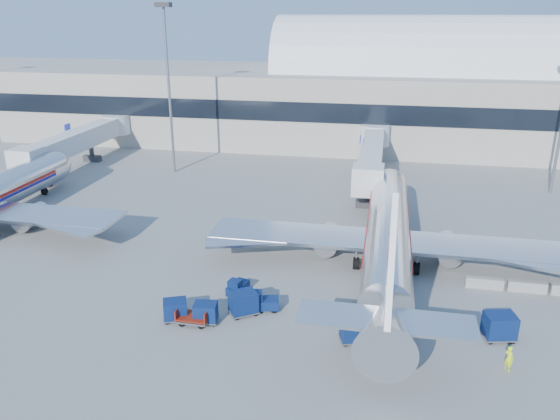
% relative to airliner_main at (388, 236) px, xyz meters
% --- Properties ---
extents(ground, '(260.00, 260.00, 0.00)m').
position_rel_airliner_main_xyz_m(ground, '(-10.00, -4.51, -2.93)').
color(ground, gray).
rests_on(ground, ground).
extents(terminal, '(170.00, 28.15, 21.00)m').
position_rel_airliner_main_xyz_m(terminal, '(-23.60, 51.46, 4.60)').
color(terminal, '#B2AA9E').
rests_on(terminal, ground).
extents(airliner_main, '(32.00, 37.26, 12.07)m').
position_rel_airliner_main_xyz_m(airliner_main, '(0.00, 0.00, 0.00)').
color(airliner_main, silver).
rests_on(airliner_main, ground).
extents(jetbridge_near, '(4.40, 27.50, 6.25)m').
position_rel_airliner_main_xyz_m(jetbridge_near, '(-2.40, 26.30, 1.00)').
color(jetbridge_near, silver).
rests_on(jetbridge_near, ground).
extents(jetbridge_mid, '(4.40, 27.50, 6.25)m').
position_rel_airliner_main_xyz_m(jetbridge_mid, '(-44.40, 26.30, 1.00)').
color(jetbridge_mid, silver).
rests_on(jetbridge_mid, ground).
extents(mast_west, '(2.00, 1.20, 22.60)m').
position_rel_airliner_main_xyz_m(mast_west, '(-30.00, 25.49, 11.87)').
color(mast_west, slate).
rests_on(mast_west, ground).
extents(barrier_near, '(3.00, 0.55, 0.90)m').
position_rel_airliner_main_xyz_m(barrier_near, '(8.00, -2.51, -2.48)').
color(barrier_near, '#9E9E96').
rests_on(barrier_near, ground).
extents(barrier_mid, '(3.00, 0.55, 0.90)m').
position_rel_airliner_main_xyz_m(barrier_mid, '(11.30, -2.51, -2.48)').
color(barrier_mid, '#9E9E96').
rests_on(barrier_mid, ground).
extents(tug_lead, '(2.58, 1.71, 1.54)m').
position_rel_airliner_main_xyz_m(tug_lead, '(-9.18, -9.48, -2.22)').
color(tug_lead, '#0A1E4E').
rests_on(tug_lead, ground).
extents(tug_right, '(2.50, 2.12, 1.46)m').
position_rel_airliner_main_xyz_m(tug_right, '(-0.58, -9.24, -2.26)').
color(tug_right, '#0A1E4E').
rests_on(tug_right, ground).
extents(tug_left, '(1.56, 2.36, 1.41)m').
position_rel_airliner_main_xyz_m(tug_left, '(-11.67, -7.46, -2.28)').
color(tug_left, '#0A1E4E').
rests_on(tug_left, ground).
extents(cart_train_a, '(2.57, 2.45, 1.81)m').
position_rel_airliner_main_xyz_m(cart_train_a, '(-10.39, -10.35, -1.96)').
color(cart_train_a, '#0A1E4E').
rests_on(cart_train_a, ground).
extents(cart_train_b, '(1.91, 1.55, 1.54)m').
position_rel_airliner_main_xyz_m(cart_train_b, '(-12.80, -12.01, -2.10)').
color(cart_train_b, '#0A1E4E').
rests_on(cart_train_b, ground).
extents(cart_train_c, '(2.18, 1.95, 1.58)m').
position_rel_airliner_main_xyz_m(cart_train_c, '(-15.10, -12.09, -2.09)').
color(cart_train_c, '#0A1E4E').
rests_on(cart_train_c, ground).
extents(cart_solo_near, '(2.08, 1.83, 1.54)m').
position_rel_airliner_main_xyz_m(cart_solo_near, '(-2.07, -12.40, -2.10)').
color(cart_solo_near, '#0A1E4E').
rests_on(cart_solo_near, ground).
extents(cart_solo_far, '(2.45, 2.07, 1.88)m').
position_rel_airliner_main_xyz_m(cart_solo_far, '(7.84, -10.11, -1.92)').
color(cart_solo_far, '#0A1E4E').
rests_on(cart_solo_far, ground).
extents(cart_open_red, '(2.33, 1.66, 0.62)m').
position_rel_airliner_main_xyz_m(cart_open_red, '(-13.59, -12.31, -2.48)').
color(cart_open_red, slate).
rests_on(cart_open_red, ground).
extents(ramp_worker, '(0.70, 0.76, 1.74)m').
position_rel_airliner_main_xyz_m(ramp_worker, '(7.81, -13.71, -2.06)').
color(ramp_worker, '#BBD916').
rests_on(ramp_worker, ground).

